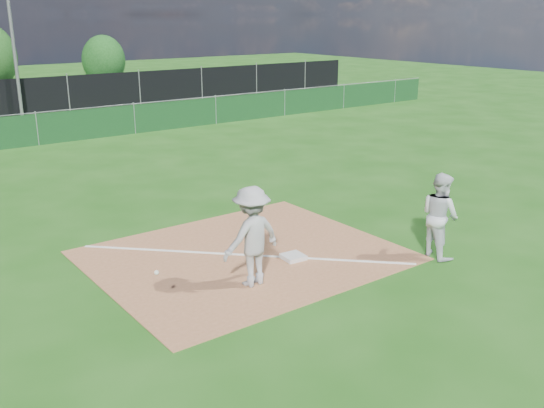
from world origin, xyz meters
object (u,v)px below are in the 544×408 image
(light_pole, at_px, (12,32))
(play_at_first, at_px, (252,236))
(runner, at_px, (440,215))
(first_base, at_px, (293,257))
(tree_right, at_px, (104,60))
(car_right, at_px, (86,87))

(light_pole, relative_size, play_at_first, 3.09)
(runner, bearing_deg, play_at_first, 84.09)
(first_base, height_order, tree_right, tree_right)
(runner, distance_m, tree_right, 34.69)
(first_base, bearing_deg, play_at_first, -160.94)
(light_pole, xyz_separation_m, first_base, (-0.82, -22.47, -3.94))
(light_pole, xyz_separation_m, play_at_first, (-2.18, -22.94, -3.04))
(tree_right, bearing_deg, runner, -101.11)
(first_base, distance_m, tree_right, 33.73)
(runner, height_order, car_right, runner)
(light_pole, distance_m, car_right, 7.12)
(play_at_first, distance_m, runner, 4.05)
(light_pole, height_order, tree_right, light_pole)
(light_pole, height_order, car_right, light_pole)
(light_pole, distance_m, tree_right, 13.19)
(play_at_first, bearing_deg, car_right, 75.45)
(light_pole, relative_size, first_base, 18.82)
(runner, bearing_deg, first_base, 67.91)
(play_at_first, relative_size, car_right, 0.54)
(light_pole, height_order, first_base, light_pole)
(play_at_first, bearing_deg, first_base, 19.06)
(car_right, relative_size, tree_right, 1.36)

